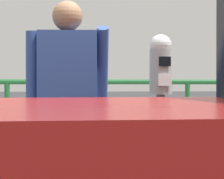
{
  "coord_description": "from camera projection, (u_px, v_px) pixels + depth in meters",
  "views": [
    {
      "loc": [
        -0.85,
        -3.41,
        1.19
      ],
      "look_at": [
        -0.22,
        0.41,
        1.15
      ],
      "focal_mm": 82.21,
      "sensor_mm": 36.0,
      "label": 1
    }
  ],
  "objects": [
    {
      "name": "parking_meter",
      "position": [
        161.0,
        89.0,
        3.82
      ],
      "size": [
        0.17,
        0.18,
        1.44
      ],
      "rotation": [
        0.0,
        0.0,
        3.24
      ],
      "color": "slate",
      "rests_on": "sidewalk_curb"
    },
    {
      "name": "pedestrian_at_meter",
      "position": [
        68.0,
        98.0,
        3.81
      ],
      "size": [
        0.65,
        0.41,
        1.69
      ],
      "rotation": [
        0.0,
        0.0,
        -0.11
      ],
      "color": "slate",
      "rests_on": "sidewalk_curb"
    },
    {
      "name": "background_railing",
      "position": [
        100.0,
        106.0,
        6.13
      ],
      "size": [
        24.06,
        0.06,
        1.13
      ],
      "color": "#1E602D",
      "rests_on": "sidewalk_curb"
    }
  ]
}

